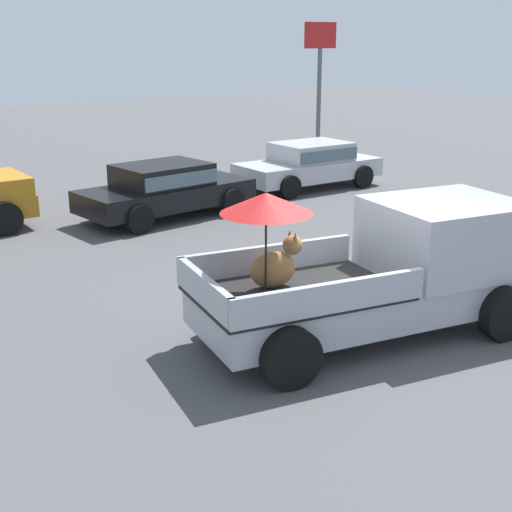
{
  "coord_description": "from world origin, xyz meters",
  "views": [
    {
      "loc": [
        -6.98,
        -6.85,
        4.21
      ],
      "look_at": [
        -1.05,
        1.26,
        1.1
      ],
      "focal_mm": 49.38,
      "sensor_mm": 36.0,
      "label": 1
    }
  ],
  "objects_px": {
    "parked_sedan_far": "(165,188)",
    "motel_sign": "(320,63)",
    "pickup_truck_main": "(390,269)",
    "parked_sedan_near": "(310,163)"
  },
  "relations": [
    {
      "from": "motel_sign",
      "to": "pickup_truck_main",
      "type": "bearing_deg",
      "value": -127.31
    },
    {
      "from": "pickup_truck_main",
      "to": "parked_sedan_far",
      "type": "bearing_deg",
      "value": 95.79
    },
    {
      "from": "parked_sedan_near",
      "to": "motel_sign",
      "type": "relative_size",
      "value": 0.91
    },
    {
      "from": "parked_sedan_far",
      "to": "motel_sign",
      "type": "distance_m",
      "value": 10.82
    },
    {
      "from": "pickup_truck_main",
      "to": "parked_sedan_far",
      "type": "height_order",
      "value": "pickup_truck_main"
    },
    {
      "from": "pickup_truck_main",
      "to": "parked_sedan_far",
      "type": "xyz_separation_m",
      "value": [
        0.75,
        8.13,
        -0.23
      ]
    },
    {
      "from": "parked_sedan_far",
      "to": "motel_sign",
      "type": "height_order",
      "value": "motel_sign"
    },
    {
      "from": "pickup_truck_main",
      "to": "parked_sedan_near",
      "type": "relative_size",
      "value": 1.22
    },
    {
      "from": "parked_sedan_near",
      "to": "motel_sign",
      "type": "height_order",
      "value": "motel_sign"
    },
    {
      "from": "motel_sign",
      "to": "parked_sedan_near",
      "type": "bearing_deg",
      "value": -133.29
    }
  ]
}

